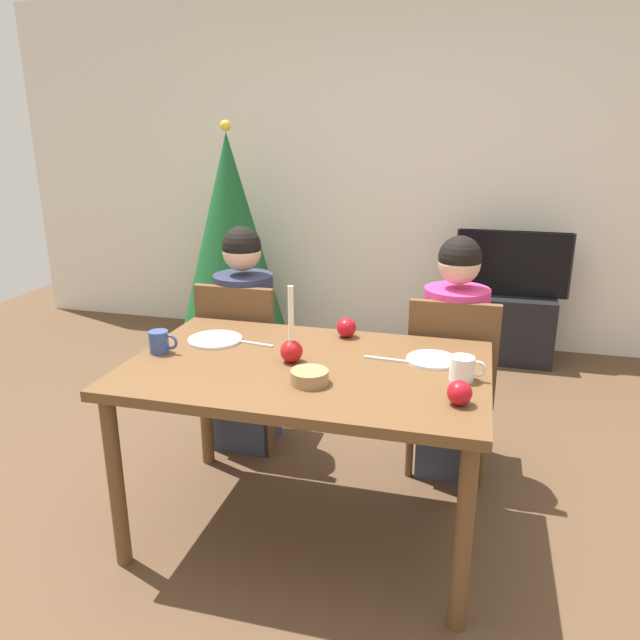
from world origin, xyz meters
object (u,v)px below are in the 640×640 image
object	(u,v)px
person_left_child	(245,343)
chair_right	(451,376)
chair_left	(244,355)
candle_centerpiece	(291,346)
apple_near_candle	(460,393)
apple_by_left_plate	(346,328)
plate_left	(215,340)
person_right_child	(452,362)
dining_table	(307,384)
tv_stand	(506,327)
plate_right	(432,360)
bowl_walnuts	(309,377)
tv	(513,264)
christmas_tree	(230,233)
mug_left	(160,342)
mug_right	(463,368)

from	to	relation	value
person_left_child	chair_right	bearing A→B (deg)	-1.77
chair_left	candle_centerpiece	distance (m)	0.81
apple_near_candle	apple_by_left_plate	size ratio (longest dim) A/B	0.98
plate_left	person_left_child	bearing A→B (deg)	96.64
person_right_child	apple_by_left_plate	size ratio (longest dim) A/B	13.52
dining_table	tv_stand	distance (m)	2.49
candle_centerpiece	plate_right	size ratio (longest dim) A/B	1.52
chair_left	plate_right	size ratio (longest dim) A/B	4.41
chair_right	plate_left	distance (m)	1.12
plate_left	bowl_walnuts	bearing A→B (deg)	-32.76
tv	christmas_tree	world-z (taller)	christmas_tree
dining_table	christmas_tree	size ratio (longest dim) A/B	0.83
chair_left	mug_left	size ratio (longest dim) A/B	7.30
chair_left	mug_left	xyz separation A→B (m)	(-0.10, -0.64, 0.29)
plate_right	apple_by_left_plate	xyz separation A→B (m)	(-0.39, 0.20, 0.04)
plate_left	bowl_walnuts	distance (m)	0.62
dining_table	tv	world-z (taller)	tv
plate_left	mug_left	xyz separation A→B (m)	(-0.16, -0.19, 0.04)
christmas_tree	mug_right	xyz separation A→B (m)	(1.80, -2.11, -0.07)
bowl_walnuts	dining_table	bearing A→B (deg)	108.92
plate_right	mug_right	world-z (taller)	mug_right
chair_right	person_left_child	bearing A→B (deg)	178.23
chair_right	person_right_child	world-z (taller)	person_right_child
christmas_tree	chair_right	bearing A→B (deg)	-40.86
person_left_child	apple_by_left_plate	bearing A→B (deg)	-25.55
dining_table	candle_centerpiece	bearing A→B (deg)	171.47
plate_left	mug_left	size ratio (longest dim) A/B	1.88
bowl_walnuts	apple_near_candle	xyz separation A→B (m)	(0.53, -0.04, 0.02)
candle_centerpiece	plate_left	xyz separation A→B (m)	(-0.39, 0.15, -0.06)
tv_stand	tv	xyz separation A→B (m)	(0.00, 0.00, 0.47)
plate_left	mug_right	bearing A→B (deg)	-8.53
plate_right	christmas_tree	bearing A→B (deg)	130.63
mug_left	mug_right	xyz separation A→B (m)	(1.21, 0.03, -0.00)
candle_centerpiece	plate_right	xyz separation A→B (m)	(0.54, 0.15, -0.06)
dining_table	apple_by_left_plate	distance (m)	0.39
person_left_child	tv	distance (m)	2.16
tv	plate_left	bearing A→B (deg)	-121.45
bowl_walnuts	plate_left	bearing A→B (deg)	147.24
person_right_child	tv	distance (m)	1.70
tv_stand	chair_right	bearing A→B (deg)	-100.57
candle_centerpiece	tv_stand	bearing A→B (deg)	68.20
chair_right	tv_stand	xyz separation A→B (m)	(0.32, 1.69, -0.27)
bowl_walnuts	tv_stand	bearing A→B (deg)	72.29
candle_centerpiece	person_right_child	bearing A→B (deg)	46.40
chair_right	mug_left	xyz separation A→B (m)	(-1.15, -0.64, 0.29)
candle_centerpiece	mug_left	size ratio (longest dim) A/B	2.51
tv	plate_left	xyz separation A→B (m)	(-1.31, -2.14, 0.05)
tv	dining_table	bearing A→B (deg)	-110.29
candle_centerpiece	apple_near_candle	xyz separation A→B (m)	(0.66, -0.23, -0.02)
person_left_child	apple_near_candle	distance (m)	1.42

